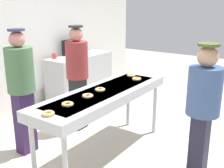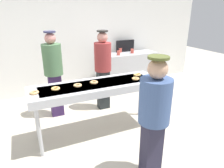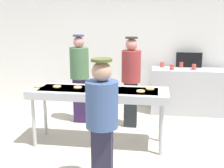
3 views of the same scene
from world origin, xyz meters
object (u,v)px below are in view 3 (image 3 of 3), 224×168
at_px(glazed_donut_2, 150,89).
at_px(worker_assistant, 131,76).
at_px(menu_display, 189,60).
at_px(glazed_donut_0, 57,87).
at_px(glazed_donut_1, 78,87).
at_px(glazed_donut_5, 141,91).
at_px(paper_cup_3, 172,67).
at_px(glazed_donut_3, 38,86).
at_px(glazed_donut_4, 95,88).
at_px(worker_baker, 80,73).
at_px(prep_counter, 188,91).
at_px(customer_waiting, 102,115).
at_px(fryer_conveyor, 98,94).
at_px(paper_cup_0, 181,65).
at_px(paper_cup_1, 194,67).
at_px(paper_cup_2, 162,65).

relative_size(glazed_donut_2, worker_assistant, 0.08).
bearing_deg(menu_display, glazed_donut_0, -137.88).
bearing_deg(glazed_donut_0, glazed_donut_1, 1.24).
relative_size(glazed_donut_5, paper_cup_3, 1.18).
xyz_separation_m(glazed_donut_2, worker_assistant, (-0.36, 0.77, 0.02)).
relative_size(glazed_donut_3, glazed_donut_4, 1.00).
xyz_separation_m(glazed_donut_1, glazed_donut_5, (1.00, -0.10, 0.00)).
bearing_deg(worker_baker, glazed_donut_0, 82.33).
distance_m(glazed_donut_4, menu_display, 2.60).
bearing_deg(glazed_donut_4, prep_counter, 47.45).
relative_size(worker_baker, customer_waiting, 1.07).
height_order(fryer_conveyor, customer_waiting, customer_waiting).
height_order(glazed_donut_3, paper_cup_0, paper_cup_0).
xyz_separation_m(worker_baker, paper_cup_0, (1.98, 1.07, 0.03)).
relative_size(worker_baker, prep_counter, 1.10).
relative_size(glazed_donut_1, paper_cup_3, 1.18).
xyz_separation_m(glazed_donut_0, paper_cup_3, (1.89, 1.70, 0.07)).
distance_m(glazed_donut_1, worker_baker, 0.97).
height_order(glazed_donut_1, glazed_donut_3, same).
xyz_separation_m(glazed_donut_4, paper_cup_1, (1.72, 1.75, 0.07)).
bearing_deg(menu_display, glazed_donut_2, -111.73).
bearing_deg(worker_baker, paper_cup_2, -147.18).
xyz_separation_m(glazed_donut_3, menu_display, (2.57, 2.07, 0.17)).
distance_m(glazed_donut_1, glazed_donut_5, 1.01).
relative_size(glazed_donut_2, paper_cup_1, 1.18).
distance_m(glazed_donut_5, paper_cup_1, 2.12).
bearing_deg(paper_cup_3, paper_cup_0, 56.61).
bearing_deg(paper_cup_3, glazed_donut_1, -132.44).
distance_m(glazed_donut_3, worker_baker, 1.07).
distance_m(worker_baker, prep_counter, 2.36).
xyz_separation_m(glazed_donut_0, paper_cup_2, (1.70, 1.98, 0.07)).
relative_size(worker_baker, worker_assistant, 1.01).
xyz_separation_m(glazed_donut_3, worker_baker, (0.43, 0.97, 0.04)).
distance_m(glazed_donut_3, customer_waiting, 1.72).
distance_m(glazed_donut_4, customer_waiting, 1.26).
bearing_deg(paper_cup_1, prep_counter, 156.51).
relative_size(glazed_donut_1, glazed_donut_2, 1.00).
xyz_separation_m(glazed_donut_4, paper_cup_0, (1.48, 1.99, 0.07)).
xyz_separation_m(prep_counter, paper_cup_2, (-0.57, 0.16, 0.53)).
xyz_separation_m(glazed_donut_1, paper_cup_1, (2.00, 1.77, 0.07)).
xyz_separation_m(worker_assistant, menu_display, (1.14, 1.18, 0.15)).
bearing_deg(glazed_donut_5, worker_assistant, 103.48).
distance_m(glazed_donut_4, paper_cup_1, 2.45).
height_order(glazed_donut_2, paper_cup_0, paper_cup_0).
bearing_deg(paper_cup_1, paper_cup_2, 162.93).
bearing_deg(worker_baker, glazed_donut_3, 65.88).
xyz_separation_m(prep_counter, menu_display, (0.00, 0.23, 0.64)).
distance_m(glazed_donut_5, worker_baker, 1.61).
bearing_deg(paper_cup_3, worker_assistant, -132.65).
distance_m(fryer_conveyor, worker_baker, 1.11).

